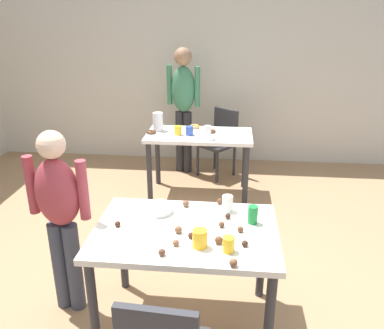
{
  "coord_description": "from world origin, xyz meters",
  "views": [
    {
      "loc": [
        0.3,
        -2.44,
        2.06
      ],
      "look_at": [
        -0.0,
        0.56,
        0.9
      ],
      "focal_mm": 37.55,
      "sensor_mm": 36.0,
      "label": 1
    }
  ],
  "objects_px": {
    "dining_table_far": "(199,143)",
    "chair_far_table": "(220,138)",
    "pitcher_far": "(158,122)",
    "soda_can": "(253,215)",
    "person_girl_near": "(60,210)",
    "mixing_bowl": "(159,209)",
    "person_adult_far": "(183,99)",
    "dining_table_near": "(186,242)"
  },
  "relations": [
    {
      "from": "dining_table_far",
      "to": "chair_far_table",
      "type": "height_order",
      "value": "chair_far_table"
    },
    {
      "from": "pitcher_far",
      "to": "soda_can",
      "type": "bearing_deg",
      "value": -64.2
    },
    {
      "from": "person_girl_near",
      "to": "mixing_bowl",
      "type": "bearing_deg",
      "value": 9.96
    },
    {
      "from": "dining_table_far",
      "to": "mixing_bowl",
      "type": "bearing_deg",
      "value": -93.39
    },
    {
      "from": "chair_far_table",
      "to": "pitcher_far",
      "type": "xyz_separation_m",
      "value": [
        -0.71,
        -0.57,
        0.36
      ]
    },
    {
      "from": "person_adult_far",
      "to": "pitcher_far",
      "type": "bearing_deg",
      "value": -109.47
    },
    {
      "from": "person_girl_near",
      "to": "pitcher_far",
      "type": "height_order",
      "value": "person_girl_near"
    },
    {
      "from": "chair_far_table",
      "to": "soda_can",
      "type": "bearing_deg",
      "value": -83.63
    },
    {
      "from": "dining_table_near",
      "to": "mixing_bowl",
      "type": "distance_m",
      "value": 0.32
    },
    {
      "from": "person_girl_near",
      "to": "pitcher_far",
      "type": "xyz_separation_m",
      "value": [
        0.29,
        2.12,
        0.06
      ]
    },
    {
      "from": "person_girl_near",
      "to": "chair_far_table",
      "type": "bearing_deg",
      "value": 69.62
    },
    {
      "from": "person_girl_near",
      "to": "pitcher_far",
      "type": "relative_size",
      "value": 6.43
    },
    {
      "from": "chair_far_table",
      "to": "mixing_bowl",
      "type": "distance_m",
      "value": 2.62
    },
    {
      "from": "chair_far_table",
      "to": "person_girl_near",
      "type": "relative_size",
      "value": 0.64
    },
    {
      "from": "person_adult_far",
      "to": "dining_table_near",
      "type": "bearing_deg",
      "value": -82.81
    },
    {
      "from": "person_adult_far",
      "to": "mixing_bowl",
      "type": "xyz_separation_m",
      "value": [
        0.15,
        -2.63,
        -0.21
      ]
    },
    {
      "from": "chair_far_table",
      "to": "dining_table_near",
      "type": "bearing_deg",
      "value": -92.73
    },
    {
      "from": "dining_table_near",
      "to": "soda_can",
      "type": "bearing_deg",
      "value": 16.15
    },
    {
      "from": "chair_far_table",
      "to": "soda_can",
      "type": "distance_m",
      "value": 2.69
    },
    {
      "from": "dining_table_near",
      "to": "pitcher_far",
      "type": "relative_size",
      "value": 5.59
    },
    {
      "from": "dining_table_far",
      "to": "mixing_bowl",
      "type": "distance_m",
      "value": 1.93
    },
    {
      "from": "mixing_bowl",
      "to": "pitcher_far",
      "type": "height_order",
      "value": "pitcher_far"
    },
    {
      "from": "person_girl_near",
      "to": "person_adult_far",
      "type": "height_order",
      "value": "person_adult_far"
    },
    {
      "from": "dining_table_far",
      "to": "pitcher_far",
      "type": "xyz_separation_m",
      "value": [
        -0.49,
        0.08,
        0.22
      ]
    },
    {
      "from": "chair_far_table",
      "to": "person_girl_near",
      "type": "distance_m",
      "value": 2.89
    },
    {
      "from": "dining_table_far",
      "to": "dining_table_near",
      "type": "bearing_deg",
      "value": -87.52
    },
    {
      "from": "chair_far_table",
      "to": "mixing_bowl",
      "type": "height_order",
      "value": "chair_far_table"
    },
    {
      "from": "dining_table_far",
      "to": "soda_can",
      "type": "distance_m",
      "value": 2.07
    },
    {
      "from": "dining_table_near",
      "to": "chair_far_table",
      "type": "bearing_deg",
      "value": 87.27
    },
    {
      "from": "dining_table_far",
      "to": "person_adult_far",
      "type": "bearing_deg",
      "value": 110.54
    },
    {
      "from": "dining_table_near",
      "to": "mixing_bowl",
      "type": "xyz_separation_m",
      "value": [
        -0.21,
        0.2,
        0.13
      ]
    },
    {
      "from": "dining_table_far",
      "to": "soda_can",
      "type": "bearing_deg",
      "value": -75.4
    },
    {
      "from": "dining_table_near",
      "to": "dining_table_far",
      "type": "distance_m",
      "value": 2.12
    },
    {
      "from": "dining_table_near",
      "to": "chair_far_table",
      "type": "distance_m",
      "value": 2.79
    },
    {
      "from": "pitcher_far",
      "to": "dining_table_near",
      "type": "bearing_deg",
      "value": -75.33
    },
    {
      "from": "dining_table_near",
      "to": "person_adult_far",
      "type": "distance_m",
      "value": 2.87
    },
    {
      "from": "mixing_bowl",
      "to": "soda_can",
      "type": "relative_size",
      "value": 1.39
    },
    {
      "from": "mixing_bowl",
      "to": "pitcher_far",
      "type": "relative_size",
      "value": 0.81
    },
    {
      "from": "dining_table_near",
      "to": "pitcher_far",
      "type": "height_order",
      "value": "pitcher_far"
    },
    {
      "from": "dining_table_far",
      "to": "chair_far_table",
      "type": "distance_m",
      "value": 0.71
    },
    {
      "from": "person_adult_far",
      "to": "soda_can",
      "type": "bearing_deg",
      "value": -73.81
    },
    {
      "from": "dining_table_far",
      "to": "mixing_bowl",
      "type": "height_order",
      "value": "mixing_bowl"
    }
  ]
}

